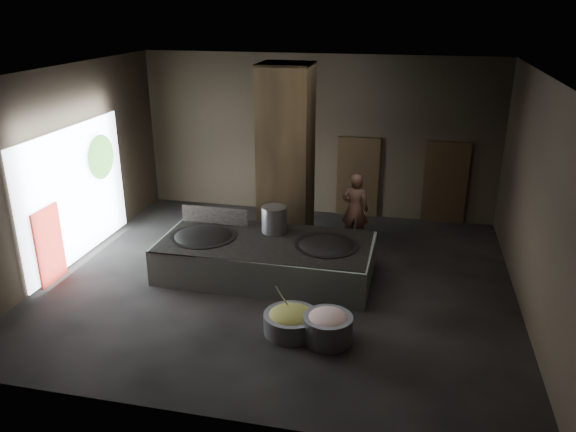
% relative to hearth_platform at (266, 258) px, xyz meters
% --- Properties ---
extents(floor, '(10.00, 9.00, 0.10)m').
position_rel_hearth_platform_xyz_m(floor, '(0.38, -0.22, -0.46)').
color(floor, black).
rests_on(floor, ground).
extents(ceiling, '(10.00, 9.00, 0.10)m').
position_rel_hearth_platform_xyz_m(ceiling, '(0.38, -0.22, 4.14)').
color(ceiling, black).
rests_on(ceiling, back_wall).
extents(back_wall, '(10.00, 0.10, 4.50)m').
position_rel_hearth_platform_xyz_m(back_wall, '(0.38, 4.33, 1.84)').
color(back_wall, black).
rests_on(back_wall, ground).
extents(front_wall, '(10.00, 0.10, 4.50)m').
position_rel_hearth_platform_xyz_m(front_wall, '(0.38, -4.77, 1.84)').
color(front_wall, black).
rests_on(front_wall, ground).
extents(left_wall, '(0.10, 9.00, 4.50)m').
position_rel_hearth_platform_xyz_m(left_wall, '(-4.67, -0.22, 1.84)').
color(left_wall, black).
rests_on(left_wall, ground).
extents(right_wall, '(0.10, 9.00, 4.50)m').
position_rel_hearth_platform_xyz_m(right_wall, '(5.43, -0.22, 1.84)').
color(right_wall, black).
rests_on(right_wall, ground).
extents(pillar, '(1.20, 1.20, 4.50)m').
position_rel_hearth_platform_xyz_m(pillar, '(0.08, 1.68, 1.84)').
color(pillar, black).
rests_on(pillar, ground).
extents(hearth_platform, '(4.74, 2.33, 0.82)m').
position_rel_hearth_platform_xyz_m(hearth_platform, '(0.00, 0.00, 0.00)').
color(hearth_platform, '#A0AF9D').
rests_on(hearth_platform, ground).
extents(platform_cap, '(4.60, 2.21, 0.03)m').
position_rel_hearth_platform_xyz_m(platform_cap, '(0.00, 0.00, 0.41)').
color(platform_cap, black).
rests_on(platform_cap, hearth_platform).
extents(wok_left, '(1.48, 1.48, 0.41)m').
position_rel_hearth_platform_xyz_m(wok_left, '(-1.45, -0.05, 0.34)').
color(wok_left, black).
rests_on(wok_left, hearth_platform).
extents(wok_left_rim, '(1.51, 1.51, 0.05)m').
position_rel_hearth_platform_xyz_m(wok_left_rim, '(-1.45, -0.05, 0.41)').
color(wok_left_rim, black).
rests_on(wok_left_rim, hearth_platform).
extents(wok_right, '(1.38, 1.38, 0.39)m').
position_rel_hearth_platform_xyz_m(wok_right, '(1.35, 0.05, 0.34)').
color(wok_right, black).
rests_on(wok_right, hearth_platform).
extents(wok_right_rim, '(1.41, 1.41, 0.05)m').
position_rel_hearth_platform_xyz_m(wok_right_rim, '(1.35, 0.05, 0.41)').
color(wok_right_rim, black).
rests_on(wok_right_rim, hearth_platform).
extents(stock_pot, '(0.57, 0.57, 0.61)m').
position_rel_hearth_platform_xyz_m(stock_pot, '(0.05, 0.55, 0.72)').
color(stock_pot, '#9DA0A4').
rests_on(stock_pot, hearth_platform).
extents(splash_guard, '(1.64, 0.09, 0.41)m').
position_rel_hearth_platform_xyz_m(splash_guard, '(-1.45, 0.75, 0.62)').
color(splash_guard, black).
rests_on(splash_guard, hearth_platform).
extents(cook, '(0.70, 0.48, 1.85)m').
position_rel_hearth_platform_xyz_m(cook, '(1.73, 2.20, 0.52)').
color(cook, brown).
rests_on(cook, ground).
extents(veg_basin, '(1.37, 1.37, 0.38)m').
position_rel_hearth_platform_xyz_m(veg_basin, '(1.05, -2.19, -0.22)').
color(veg_basin, slate).
rests_on(veg_basin, ground).
extents(veg_fill, '(0.85, 0.85, 0.26)m').
position_rel_hearth_platform_xyz_m(veg_fill, '(1.05, -2.19, -0.06)').
color(veg_fill, olive).
rests_on(veg_fill, veg_basin).
extents(ladle, '(0.33, 0.29, 0.73)m').
position_rel_hearth_platform_xyz_m(ladle, '(0.90, -2.04, 0.14)').
color(ladle, '#9DA0A4').
rests_on(ladle, veg_basin).
extents(meat_basin, '(1.13, 1.13, 0.50)m').
position_rel_hearth_platform_xyz_m(meat_basin, '(1.76, -2.32, -0.16)').
color(meat_basin, slate).
rests_on(meat_basin, ground).
extents(meat_fill, '(0.75, 0.75, 0.29)m').
position_rel_hearth_platform_xyz_m(meat_fill, '(1.76, -2.32, 0.04)').
color(meat_fill, tan).
rests_on(meat_fill, meat_basin).
extents(doorway_near, '(1.18, 0.08, 2.38)m').
position_rel_hearth_platform_xyz_m(doorway_near, '(1.58, 4.23, 0.69)').
color(doorway_near, black).
rests_on(doorway_near, ground).
extents(doorway_near_glow, '(0.84, 0.04, 1.99)m').
position_rel_hearth_platform_xyz_m(doorway_near_glow, '(1.61, 4.22, 0.64)').
color(doorway_near_glow, '#8C6647').
rests_on(doorway_near_glow, ground).
extents(doorway_far, '(1.18, 0.08, 2.38)m').
position_rel_hearth_platform_xyz_m(doorway_far, '(3.98, 4.23, 0.69)').
color(doorway_far, black).
rests_on(doorway_far, ground).
extents(doorway_far_glow, '(0.89, 0.04, 2.09)m').
position_rel_hearth_platform_xyz_m(doorway_far_glow, '(3.95, 4.44, 0.64)').
color(doorway_far_glow, '#8C6647').
rests_on(doorway_far_glow, ground).
extents(left_opening, '(0.04, 4.20, 3.10)m').
position_rel_hearth_platform_xyz_m(left_opening, '(-4.57, -0.02, 1.19)').
color(left_opening, white).
rests_on(left_opening, ground).
extents(pavilion_sliver, '(0.05, 0.90, 1.70)m').
position_rel_hearth_platform_xyz_m(pavilion_sliver, '(-4.50, -1.32, 0.44)').
color(pavilion_sliver, maroon).
rests_on(pavilion_sliver, ground).
extents(tree_silhouette, '(0.28, 1.10, 1.10)m').
position_rel_hearth_platform_xyz_m(tree_silhouette, '(-4.47, 1.08, 1.79)').
color(tree_silhouette, '#194714').
rests_on(tree_silhouette, left_opening).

